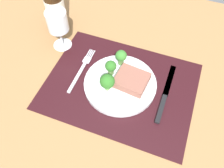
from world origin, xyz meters
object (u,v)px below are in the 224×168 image
(steak, at_px, (132,80))
(wine_glass, at_px, (58,23))
(plate, at_px, (120,84))
(knife, at_px, (165,97))
(wine_bottle, at_px, (54,4))
(fork, at_px, (82,69))

(steak, xyz_separation_m, wine_glass, (-0.29, 0.09, 0.07))
(plate, bearing_deg, wine_glass, 159.27)
(steak, distance_m, knife, 0.11)
(wine_bottle, bearing_deg, knife, -20.83)
(knife, bearing_deg, plate, 179.33)
(fork, relative_size, wine_bottle, 0.65)
(plate, height_order, fork, plate)
(wine_glass, bearing_deg, steak, -16.41)
(wine_bottle, bearing_deg, wine_glass, -55.63)
(steak, bearing_deg, knife, -3.39)
(steak, relative_size, wine_bottle, 0.33)
(fork, bearing_deg, knife, -3.78)
(knife, height_order, wine_glass, wine_glass)
(steak, bearing_deg, wine_glass, 163.59)
(wine_bottle, height_order, wine_glass, wine_bottle)
(steak, height_order, wine_bottle, wine_bottle)
(steak, relative_size, knife, 0.42)
(wine_glass, bearing_deg, knife, -12.92)
(plate, height_order, wine_glass, wine_glass)
(steak, distance_m, wine_bottle, 0.39)
(plate, relative_size, fork, 1.20)
(plate, height_order, wine_bottle, wine_bottle)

